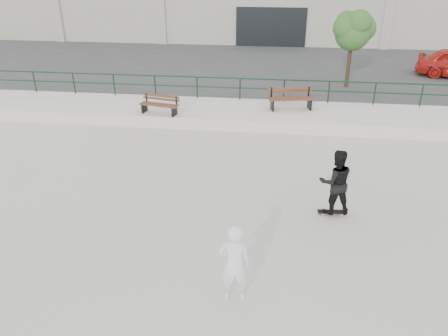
# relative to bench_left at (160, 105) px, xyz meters

# --- Properties ---
(ground) EXTENTS (120.00, 120.00, 0.00)m
(ground) POSITION_rel_bench_left_xyz_m (4.18, -8.46, -0.88)
(ground) COLOR #B2AFA3
(ground) RESTS_ON ground
(ledge) EXTENTS (30.00, 3.00, 0.50)m
(ledge) POSITION_rel_bench_left_xyz_m (4.18, 1.04, -0.63)
(ledge) COLOR beige
(ledge) RESTS_ON ground
(parking_strip) EXTENTS (60.00, 14.00, 0.50)m
(parking_strip) POSITION_rel_bench_left_xyz_m (4.18, 9.54, -0.63)
(parking_strip) COLOR #3A3A3A
(parking_strip) RESTS_ON ground
(railing) EXTENTS (28.00, 0.06, 1.03)m
(railing) POSITION_rel_bench_left_xyz_m (4.18, 2.34, 0.36)
(railing) COLOR #13341C
(railing) RESTS_ON ledge
(bench_left) EXTENTS (1.74, 0.82, 0.77)m
(bench_left) POSITION_rel_bench_left_xyz_m (0.00, 0.00, 0.00)
(bench_left) COLOR brown
(bench_left) RESTS_ON ledge
(bench_right) EXTENTS (2.05, 0.97, 0.91)m
(bench_right) POSITION_rel_bench_left_xyz_m (5.48, 1.31, 0.07)
(bench_right) COLOR brown
(bench_right) RESTS_ON ledge
(tree) EXTENTS (2.13, 1.89, 3.78)m
(tree) POSITION_rel_bench_left_xyz_m (8.37, 5.23, 2.45)
(tree) COLOR #453022
(tree) RESTS_ON parking_strip
(skateboard) EXTENTS (0.79, 0.26, 0.09)m
(skateboard) POSITION_rel_bench_left_xyz_m (6.59, -6.41, -0.81)
(skateboard) COLOR black
(skateboard) RESTS_ON ground
(standing_skater) EXTENTS (1.02, 0.85, 1.88)m
(standing_skater) POSITION_rel_bench_left_xyz_m (6.59, -6.41, 0.15)
(standing_skater) COLOR black
(standing_skater) RESTS_ON skateboard
(seated_skater) EXTENTS (0.71, 0.51, 1.83)m
(seated_skater) POSITION_rel_bench_left_xyz_m (4.20, -10.08, 0.03)
(seated_skater) COLOR white
(seated_skater) RESTS_ON ground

